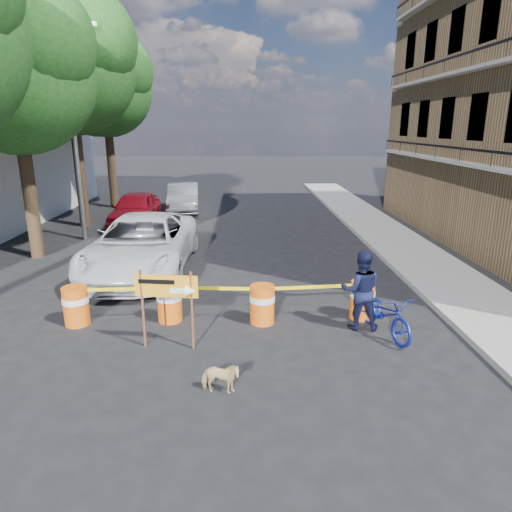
{
  "coord_description": "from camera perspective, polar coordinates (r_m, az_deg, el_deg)",
  "views": [
    {
      "loc": [
        0.29,
        -8.42,
        4.4
      ],
      "look_at": [
        0.62,
        2.35,
        1.3
      ],
      "focal_mm": 32.0,
      "sensor_mm": 36.0,
      "label": 1
    }
  ],
  "objects": [
    {
      "name": "ground",
      "position": [
        9.51,
        -3.38,
        -11.55
      ],
      "size": [
        120.0,
        120.0,
        0.0
      ],
      "primitive_type": "plane",
      "color": "black",
      "rests_on": "ground"
    },
    {
      "name": "sidewalk_east",
      "position": [
        16.18,
        19.74,
        -0.43
      ],
      "size": [
        2.4,
        40.0,
        0.15
      ],
      "primitive_type": "cube",
      "color": "gray",
      "rests_on": "ground"
    },
    {
      "name": "tree_mid_a",
      "position": [
        17.03,
        -27.89,
        19.72
      ],
      "size": [
        5.25,
        5.0,
        8.68
      ],
      "color": "#332316",
      "rests_on": "ground"
    },
    {
      "name": "tree_mid_b",
      "position": [
        21.72,
        -22.16,
        21.07
      ],
      "size": [
        5.67,
        5.4,
        9.62
      ],
      "color": "#332316",
      "rests_on": "ground"
    },
    {
      "name": "tree_far",
      "position": [
        26.44,
        -18.23,
        19.23
      ],
      "size": [
        5.04,
        4.8,
        8.84
      ],
      "color": "#332316",
      "rests_on": "ground"
    },
    {
      "name": "streetlamp",
      "position": [
        18.97,
        -21.68,
        14.89
      ],
      "size": [
        1.25,
        0.18,
        8.0
      ],
      "color": "gray",
      "rests_on": "ground"
    },
    {
      "name": "barrel_far_left",
      "position": [
        11.18,
        -21.58,
        -5.71
      ],
      "size": [
        0.58,
        0.58,
        0.9
      ],
      "color": "#DD560D",
      "rests_on": "ground"
    },
    {
      "name": "barrel_mid_left",
      "position": [
        10.78,
        -10.75,
        -5.63
      ],
      "size": [
        0.58,
        0.58,
        0.9
      ],
      "color": "#DD560D",
      "rests_on": "ground"
    },
    {
      "name": "barrel_mid_right",
      "position": [
        10.49,
        0.79,
        -5.95
      ],
      "size": [
        0.58,
        0.58,
        0.9
      ],
      "color": "#DD560D",
      "rests_on": "ground"
    },
    {
      "name": "barrel_far_right",
      "position": [
        11.04,
        13.13,
        -5.25
      ],
      "size": [
        0.58,
        0.58,
        0.9
      ],
      "color": "#DD560D",
      "rests_on": "ground"
    },
    {
      "name": "detour_sign",
      "position": [
        9.2,
        -10.26,
        -4.55
      ],
      "size": [
        1.28,
        0.31,
        1.66
      ],
      "rotation": [
        0.0,
        0.0,
        -0.13
      ],
      "color": "#592D19",
      "rests_on": "ground"
    },
    {
      "name": "pedestrian",
      "position": [
        10.32,
        12.96,
        -4.19
      ],
      "size": [
        0.95,
        0.78,
        1.8
      ],
      "primitive_type": "imported",
      "rotation": [
        0.0,
        0.0,
        3.02
      ],
      "color": "black",
      "rests_on": "ground"
    },
    {
      "name": "bicycle",
      "position": [
        10.14,
        15.98,
        -4.64
      ],
      "size": [
        0.91,
        1.12,
        1.85
      ],
      "primitive_type": "imported",
      "rotation": [
        0.0,
        0.0,
        0.31
      ],
      "color": "navy",
      "rests_on": "ground"
    },
    {
      "name": "dog",
      "position": [
        7.99,
        -4.48,
        -14.96
      ],
      "size": [
        0.72,
        0.41,
        0.58
      ],
      "primitive_type": "imported",
      "rotation": [
        0.0,
        0.0,
        1.42
      ],
      "color": "#DEBF7F",
      "rests_on": "ground"
    },
    {
      "name": "suv_white",
      "position": [
        14.47,
        -14.04,
        1.4
      ],
      "size": [
        2.96,
        6.23,
        1.72
      ],
      "primitive_type": "imported",
      "rotation": [
        0.0,
        0.0,
        -0.02
      ],
      "color": "silver",
      "rests_on": "ground"
    },
    {
      "name": "sedan_red",
      "position": [
        21.37,
        -14.84,
        5.7
      ],
      "size": [
        1.79,
        4.46,
        1.52
      ],
      "primitive_type": "imported",
      "rotation": [
        0.0,
        0.0,
        -0.0
      ],
      "color": "maroon",
      "rests_on": "ground"
    },
    {
      "name": "sedan_silver",
      "position": [
        24.47,
        -9.07,
        7.22
      ],
      "size": [
        1.95,
        4.56,
        1.46
      ],
      "primitive_type": "imported",
      "rotation": [
        0.0,
        0.0,
        0.09
      ],
      "color": "#ADB1B5",
      "rests_on": "ground"
    }
  ]
}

